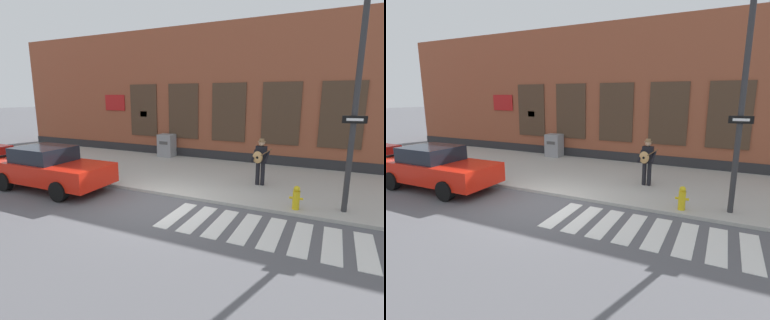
# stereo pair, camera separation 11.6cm
# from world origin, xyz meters

# --- Properties ---
(ground_plane) EXTENTS (160.00, 160.00, 0.00)m
(ground_plane) POSITION_xyz_m (0.00, 0.00, 0.00)
(ground_plane) COLOR #56565B
(sidewalk) EXTENTS (28.00, 5.93, 0.10)m
(sidewalk) POSITION_xyz_m (0.00, 3.76, 0.05)
(sidewalk) COLOR #ADAAA3
(sidewalk) RESTS_ON ground
(building_backdrop) EXTENTS (28.00, 4.06, 6.77)m
(building_backdrop) POSITION_xyz_m (-0.00, 8.71, 3.38)
(building_backdrop) COLOR brown
(building_backdrop) RESTS_ON ground
(crosswalk) EXTENTS (5.78, 1.90, 0.01)m
(crosswalk) POSITION_xyz_m (3.64, -0.51, 0.01)
(crosswalk) COLOR silver
(crosswalk) RESTS_ON ground
(red_car) EXTENTS (4.62, 2.02, 1.53)m
(red_car) POSITION_xyz_m (-4.37, -0.27, 0.77)
(red_car) COLOR red
(red_car) RESTS_ON ground
(busker) EXTENTS (0.70, 0.52, 1.71)m
(busker) POSITION_xyz_m (2.46, 3.09, 1.07)
(busker) COLOR black
(busker) RESTS_ON sidewalk
(traffic_light) EXTENTS (0.78, 3.36, 5.79)m
(traffic_light) POSITION_xyz_m (5.36, 0.37, 4.07)
(traffic_light) COLOR #2D2D30
(traffic_light) RESTS_ON sidewalk
(utility_box) EXTENTS (0.82, 0.71, 1.20)m
(utility_box) POSITION_xyz_m (-3.31, 6.27, 0.70)
(utility_box) COLOR gray
(utility_box) RESTS_ON sidewalk
(fire_hydrant) EXTENTS (0.38, 0.20, 0.70)m
(fire_hydrant) POSITION_xyz_m (3.97, 1.14, 0.45)
(fire_hydrant) COLOR gold
(fire_hydrant) RESTS_ON sidewalk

